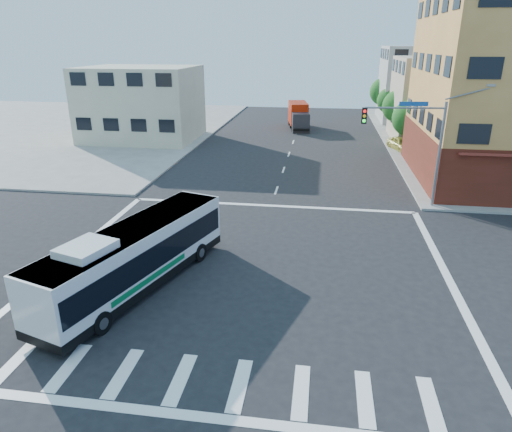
# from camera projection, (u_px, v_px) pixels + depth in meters

# --- Properties ---
(ground) EXTENTS (120.00, 120.00, 0.00)m
(ground) POSITION_uv_depth(u_px,v_px,m) (249.00, 270.00, 22.40)
(ground) COLOR black
(ground) RESTS_ON ground
(sidewalk_nw) EXTENTS (50.00, 50.00, 0.15)m
(sidewalk_nw) POSITION_uv_depth(u_px,v_px,m) (27.00, 127.00, 59.49)
(sidewalk_nw) COLOR gray
(sidewalk_nw) RESTS_ON ground
(building_east_near) EXTENTS (12.06, 10.06, 9.00)m
(building_east_near) POSITION_uv_depth(u_px,v_px,m) (451.00, 100.00, 49.88)
(building_east_near) COLOR tan
(building_east_near) RESTS_ON ground
(building_east_far) EXTENTS (12.06, 10.06, 10.00)m
(building_east_far) POSITION_uv_depth(u_px,v_px,m) (426.00, 85.00, 62.64)
(building_east_far) COLOR #A7A6A2
(building_east_far) RESTS_ON ground
(building_west) EXTENTS (12.06, 10.06, 8.00)m
(building_west) POSITION_uv_depth(u_px,v_px,m) (142.00, 104.00, 51.00)
(building_west) COLOR beige
(building_west) RESTS_ON ground
(signal_mast_ne) EXTENTS (7.91, 1.13, 8.07)m
(signal_mast_ne) POSITION_uv_depth(u_px,v_px,m) (415.00, 134.00, 29.20)
(signal_mast_ne) COLOR slate
(signal_mast_ne) RESTS_ON ground
(street_tree_a) EXTENTS (3.60, 3.60, 5.53)m
(street_tree_a) POSITION_uv_depth(u_px,v_px,m) (412.00, 116.00, 45.30)
(street_tree_a) COLOR #362313
(street_tree_a) RESTS_ON ground
(street_tree_b) EXTENTS (3.80, 3.80, 5.79)m
(street_tree_b) POSITION_uv_depth(u_px,v_px,m) (400.00, 104.00, 52.64)
(street_tree_b) COLOR #362313
(street_tree_b) RESTS_ON ground
(street_tree_c) EXTENTS (3.40, 3.40, 5.29)m
(street_tree_c) POSITION_uv_depth(u_px,v_px,m) (391.00, 99.00, 60.14)
(street_tree_c) COLOR #362313
(street_tree_c) RESTS_ON ground
(street_tree_d) EXTENTS (4.00, 4.00, 6.03)m
(street_tree_d) POSITION_uv_depth(u_px,v_px,m) (384.00, 90.00, 67.38)
(street_tree_d) COLOR #362313
(street_tree_d) RESTS_ON ground
(transit_bus) EXTENTS (5.47, 11.03, 3.21)m
(transit_bus) POSITION_uv_depth(u_px,v_px,m) (136.00, 256.00, 20.29)
(transit_bus) COLOR black
(transit_bus) RESTS_ON ground
(box_truck) EXTENTS (3.18, 7.43, 3.24)m
(box_truck) POSITION_uv_depth(u_px,v_px,m) (299.00, 116.00, 58.44)
(box_truck) COLOR #26252A
(box_truck) RESTS_ON ground
(parked_car) EXTENTS (2.84, 4.43, 1.41)m
(parked_car) POSITION_uv_depth(u_px,v_px,m) (401.00, 144.00, 46.78)
(parked_car) COLOR gold
(parked_car) RESTS_ON ground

